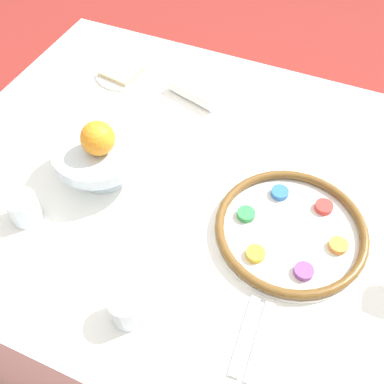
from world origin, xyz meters
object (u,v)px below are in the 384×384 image
object	(u,v)px
seder_plate	(291,230)
cup_near	(24,208)
cup_mid	(127,308)
fruit_stand	(99,153)
napkin_roll	(193,94)
orange_fruit	(98,138)
bread_plate	(123,72)

from	to	relation	value
seder_plate	cup_near	bearing A→B (deg)	19.13
seder_plate	cup_mid	distance (m)	0.39
seder_plate	fruit_stand	xyz separation A→B (m)	(0.46, 0.01, 0.06)
cup_near	napkin_roll	bearing A→B (deg)	-108.89
cup_near	cup_mid	distance (m)	0.34
fruit_stand	orange_fruit	bearing A→B (deg)	145.53
seder_plate	bread_plate	xyz separation A→B (m)	(0.62, -0.36, -0.01)
seder_plate	cup_mid	world-z (taller)	cup_mid
orange_fruit	cup_near	bearing A→B (deg)	57.53
seder_plate	cup_near	world-z (taller)	cup_near
orange_fruit	cup_near	world-z (taller)	orange_fruit
seder_plate	napkin_roll	distance (m)	0.50
bread_plate	cup_near	size ratio (longest dim) A/B	2.36
fruit_stand	bread_plate	size ratio (longest dim) A/B	1.33
napkin_roll	cup_mid	xyz separation A→B (m)	(-0.14, 0.64, 0.01)
bread_plate	cup_mid	distance (m)	0.77
seder_plate	cup_mid	xyz separation A→B (m)	(0.23, 0.31, 0.02)
fruit_stand	cup_mid	world-z (taller)	fruit_stand
fruit_stand	seder_plate	bearing A→B (deg)	-178.32
bread_plate	napkin_roll	world-z (taller)	napkin_roll
bread_plate	napkin_roll	bearing A→B (deg)	174.69
seder_plate	napkin_roll	xyz separation A→B (m)	(0.38, -0.33, 0.01)
fruit_stand	napkin_roll	world-z (taller)	fruit_stand
seder_plate	orange_fruit	distance (m)	0.47
fruit_stand	orange_fruit	xyz separation A→B (m)	(-0.02, 0.01, 0.06)
cup_near	bread_plate	bearing A→B (deg)	-83.85
bread_plate	cup_mid	bearing A→B (deg)	119.90
seder_plate	napkin_roll	size ratio (longest dim) A/B	2.10
seder_plate	fruit_stand	distance (m)	0.47
bread_plate	orange_fruit	bearing A→B (deg)	113.69
bread_plate	napkin_roll	distance (m)	0.24
bread_plate	cup_near	world-z (taller)	cup_near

